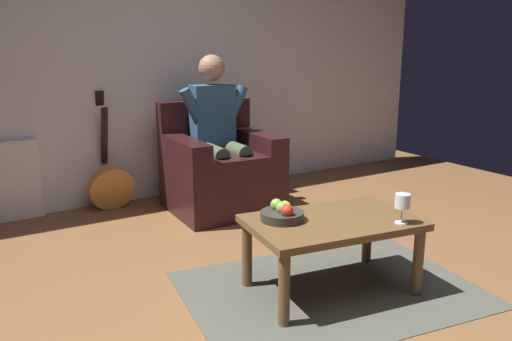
% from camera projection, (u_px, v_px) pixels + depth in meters
% --- Properties ---
extents(ground_plane, '(6.99, 6.99, 0.00)m').
position_uv_depth(ground_plane, '(343.00, 324.00, 2.64)').
color(ground_plane, brown).
extents(wall_back, '(6.22, 0.06, 2.60)m').
position_uv_depth(wall_back, '(147.00, 53.00, 4.55)').
color(wall_back, silver).
rests_on(wall_back, ground).
extents(rug, '(1.78, 1.40, 0.01)m').
position_uv_depth(rug, '(330.00, 289.00, 3.01)').
color(rug, '#484A3F').
rests_on(rug, ground).
extents(armchair, '(0.87, 0.82, 0.90)m').
position_uv_depth(armchair, '(220.00, 172.00, 4.40)').
color(armchair, black).
rests_on(armchair, ground).
extents(person_seated, '(0.62, 0.58, 1.29)m').
position_uv_depth(person_seated, '(218.00, 128.00, 4.32)').
color(person_seated, '#2B5070').
rests_on(person_seated, ground).
extents(coffee_table, '(1.01, 0.71, 0.43)m').
position_uv_depth(coffee_table, '(332.00, 230.00, 2.92)').
color(coffee_table, brown).
rests_on(coffee_table, ground).
extents(guitar, '(0.39, 0.31, 1.00)m').
position_uv_depth(guitar, '(111.00, 184.00, 4.41)').
color(guitar, '#B97C39').
rests_on(guitar, ground).
extents(radiator, '(0.55, 0.06, 0.64)m').
position_uv_depth(radiator, '(3.00, 182.00, 4.09)').
color(radiator, white).
rests_on(radiator, ground).
extents(wine_glass_near, '(0.08, 0.08, 0.17)m').
position_uv_depth(wine_glass_near, '(402.00, 203.00, 2.81)').
color(wine_glass_near, silver).
rests_on(wine_glass_near, coffee_table).
extents(fruit_bowl, '(0.24, 0.24, 0.11)m').
position_uv_depth(fruit_bowl, '(282.00, 213.00, 2.88)').
color(fruit_bowl, '#2F2D29').
rests_on(fruit_bowl, coffee_table).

